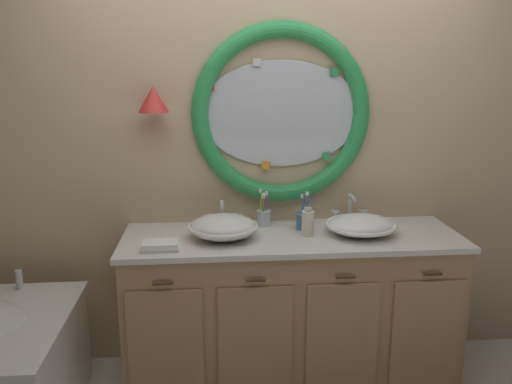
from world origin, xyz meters
The scene contains 10 objects.
back_wall_assembly centered at (0.00, 0.58, 1.32)m, with size 6.40×0.26×2.60m.
vanity_counter centered at (0.10, 0.26, 0.44)m, with size 1.86×0.62×0.88m.
sink_basin_left centered at (-0.28, 0.23, 0.94)m, with size 0.38×0.38×0.13m.
sink_basin_right centered at (0.48, 0.23, 0.93)m, with size 0.39×0.39×0.11m.
faucet_set_left centered at (-0.28, 0.47, 0.93)m, with size 0.23×0.13×0.15m.
faucet_set_right centered at (0.48, 0.47, 0.94)m, with size 0.22×0.13×0.17m.
toothbrush_holder_left centered at (-0.04, 0.44, 0.93)m, with size 0.09×0.09×0.22m.
toothbrush_holder_right centered at (0.17, 0.36, 0.93)m, with size 0.09×0.09×0.22m.
soap_dispenser centered at (0.18, 0.24, 0.95)m, with size 0.07×0.07×0.17m.
folded_hand_towel centered at (-0.60, 0.09, 0.90)m, with size 0.19×0.13×0.04m.
Camera 1 is at (-0.33, -2.41, 1.78)m, focal length 36.16 mm.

